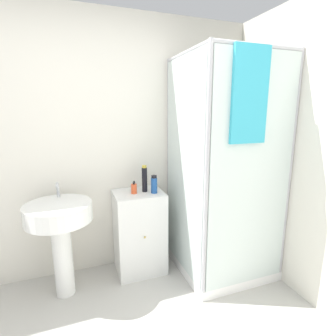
{
  "coord_description": "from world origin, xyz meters",
  "views": [
    {
      "loc": [
        -0.13,
        -0.9,
        1.61
      ],
      "look_at": [
        0.63,
        1.14,
        1.12
      ],
      "focal_mm": 28.0,
      "sensor_mm": 36.0,
      "label": 1
    }
  ],
  "objects_px": {
    "shampoo_bottle_tall_black": "(145,179)",
    "soap_dispenser": "(134,188)",
    "sink": "(60,226)",
    "shampoo_bottle_blue": "(154,185)"
  },
  "relations": [
    {
      "from": "soap_dispenser",
      "to": "shampoo_bottle_tall_black",
      "type": "xyz_separation_m",
      "value": [
        0.11,
        0.02,
        0.08
      ]
    },
    {
      "from": "sink",
      "to": "soap_dispenser",
      "type": "height_order",
      "value": "sink"
    },
    {
      "from": "shampoo_bottle_blue",
      "to": "shampoo_bottle_tall_black",
      "type": "bearing_deg",
      "value": 133.16
    },
    {
      "from": "sink",
      "to": "soap_dispenser",
      "type": "bearing_deg",
      "value": 9.34
    },
    {
      "from": "shampoo_bottle_tall_black",
      "to": "soap_dispenser",
      "type": "bearing_deg",
      "value": -169.29
    },
    {
      "from": "sink",
      "to": "soap_dispenser",
      "type": "xyz_separation_m",
      "value": [
        0.67,
        0.11,
        0.23
      ]
    },
    {
      "from": "sink",
      "to": "soap_dispenser",
      "type": "distance_m",
      "value": 0.72
    },
    {
      "from": "soap_dispenser",
      "to": "shampoo_bottle_tall_black",
      "type": "height_order",
      "value": "shampoo_bottle_tall_black"
    },
    {
      "from": "shampoo_bottle_tall_black",
      "to": "shampoo_bottle_blue",
      "type": "distance_m",
      "value": 0.11
    },
    {
      "from": "sink",
      "to": "shampoo_bottle_tall_black",
      "type": "relative_size",
      "value": 3.75
    }
  ]
}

